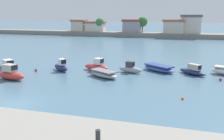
# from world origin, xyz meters

# --- Properties ---
(ground_plane) EXTENTS (400.00, 400.00, 0.00)m
(ground_plane) POSITION_xyz_m (0.00, 0.00, 0.00)
(ground_plane) COLOR slate
(mooring_bollard) EXTENTS (0.25, 0.25, 0.67)m
(mooring_bollard) POSITION_xyz_m (11.38, -8.33, 2.37)
(mooring_bollard) COLOR #2D2D33
(mooring_bollard) RESTS_ON seawall_embankment
(moored_boat_0) EXTENTS (4.86, 3.90, 1.88)m
(moored_boat_0) POSITION_xyz_m (-9.18, 11.11, 0.65)
(moored_boat_0) COLOR navy
(moored_boat_0) RESTS_ON ground
(moored_boat_1) EXTENTS (4.56, 2.17, 1.98)m
(moored_boat_1) POSITION_xyz_m (-6.19, 7.75, 0.74)
(moored_boat_1) COLOR #C63833
(moored_boat_1) RESTS_ON ground
(moored_boat_2) EXTENTS (3.56, 3.06, 1.84)m
(moored_boat_2) POSITION_xyz_m (-2.30, 14.11, 0.65)
(moored_boat_2) COLOR navy
(moored_boat_2) RESTS_ON ground
(moored_boat_3) EXTENTS (4.26, 2.52, 1.88)m
(moored_boat_3) POSITION_xyz_m (2.62, 15.83, 0.65)
(moored_boat_3) COLOR #C63833
(moored_boat_3) RESTS_ON ground
(moored_boat_4) EXTENTS (5.05, 4.06, 0.93)m
(moored_boat_4) POSITION_xyz_m (4.87, 12.33, 0.44)
(moored_boat_4) COLOR #9E9EA3
(moored_boat_4) RESTS_ON ground
(moored_boat_5) EXTENTS (3.67, 1.76, 1.61)m
(moored_boat_5) POSITION_xyz_m (7.72, 15.86, 0.58)
(moored_boat_5) COLOR #9E9EA3
(moored_boat_5) RESTS_ON ground
(moored_boat_6) EXTENTS (5.65, 4.84, 0.94)m
(moored_boat_6) POSITION_xyz_m (11.50, 17.99, 0.44)
(moored_boat_6) COLOR #3856A8
(moored_boat_6) RESTS_ON ground
(moored_boat_7) EXTENTS (4.23, 3.83, 1.50)m
(moored_boat_7) POSITION_xyz_m (16.26, 17.18, 0.51)
(moored_boat_7) COLOR navy
(moored_boat_7) RESTS_ON ground
(mooring_buoy_0) EXTENTS (0.37, 0.37, 0.37)m
(mooring_buoy_0) POSITION_xyz_m (19.62, 14.67, 0.18)
(mooring_buoy_0) COLOR red
(mooring_buoy_0) RESTS_ON ground
(mooring_buoy_2) EXTENTS (0.28, 0.28, 0.28)m
(mooring_buoy_2) POSITION_xyz_m (15.25, 5.88, 0.14)
(mooring_buoy_2) COLOR orange
(mooring_buoy_2) RESTS_ON ground
(mooring_buoy_4) EXTENTS (0.41, 0.41, 0.41)m
(mooring_buoy_4) POSITION_xyz_m (-5.73, 12.82, 0.20)
(mooring_buoy_4) COLOR red
(mooring_buoy_4) RESTS_ON ground
(distant_shoreline) EXTENTS (120.78, 6.46, 7.58)m
(distant_shoreline) POSITION_xyz_m (3.31, 70.53, 2.14)
(distant_shoreline) COLOR gray
(distant_shoreline) RESTS_ON ground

